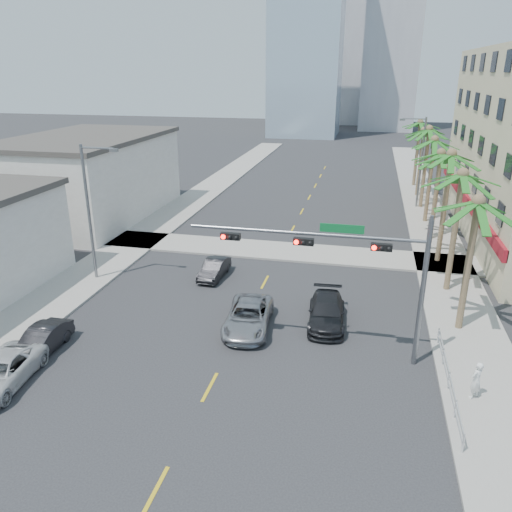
# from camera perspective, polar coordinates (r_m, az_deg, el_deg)

# --- Properties ---
(ground) EXTENTS (260.00, 260.00, 0.00)m
(ground) POSITION_cam_1_polar(r_m,az_deg,el_deg) (20.19, -9.01, -20.99)
(ground) COLOR #262628
(ground) RESTS_ON ground
(sidewalk_right) EXTENTS (4.00, 120.00, 0.15)m
(sidewalk_right) POSITION_cam_1_polar(r_m,az_deg,el_deg) (36.82, 20.98, -1.91)
(sidewalk_right) COLOR gray
(sidewalk_right) RESTS_ON ground
(sidewalk_left) EXTENTS (4.00, 120.00, 0.15)m
(sidewalk_left) POSITION_cam_1_polar(r_m,az_deg,el_deg) (40.65, -14.58, 0.90)
(sidewalk_left) COLOR gray
(sidewalk_left) RESTS_ON ground
(sidewalk_cross) EXTENTS (80.00, 4.00, 0.15)m
(sidewalk_cross) POSITION_cam_1_polar(r_m,az_deg,el_deg) (38.72, 2.84, 0.58)
(sidewalk_cross) COLOR gray
(sidewalk_cross) RESTS_ON ground
(building_left_far) EXTENTS (11.00, 18.00, 7.20)m
(building_left_far) POSITION_cam_1_polar(r_m,az_deg,el_deg) (50.06, -18.57, 8.35)
(building_left_far) COLOR beige
(building_left_far) RESTS_ON ground
(tower_far_left) EXTENTS (14.00, 14.00, 48.00)m
(tower_far_left) POSITION_cam_1_polar(r_m,az_deg,el_deg) (110.30, 5.95, 26.07)
(tower_far_left) COLOR #99B2C6
(tower_far_left) RESTS_ON ground
(tower_far_center) EXTENTS (16.00, 16.00, 42.00)m
(tower_far_center) POSITION_cam_1_polar(r_m,az_deg,el_deg) (139.37, 9.81, 23.50)
(tower_far_center) COLOR #ADADB2
(tower_far_center) RESTS_ON ground
(traffic_signal_mast) EXTENTS (11.12, 0.54, 7.20)m
(traffic_signal_mast) POSITION_cam_1_polar(r_m,az_deg,el_deg) (23.33, 11.00, -0.53)
(traffic_signal_mast) COLOR slate
(traffic_signal_mast) RESTS_ON ground
(palm_tree_0) EXTENTS (4.80, 4.80, 7.80)m
(palm_tree_0) POSITION_cam_1_polar(r_m,az_deg,el_deg) (27.15, 24.06, 5.52)
(palm_tree_0) COLOR brown
(palm_tree_0) RESTS_ON ground
(palm_tree_1) EXTENTS (4.80, 4.80, 8.16)m
(palm_tree_1) POSITION_cam_1_polar(r_m,az_deg,el_deg) (32.08, 22.55, 8.47)
(palm_tree_1) COLOR brown
(palm_tree_1) RESTS_ON ground
(palm_tree_2) EXTENTS (4.80, 4.80, 8.52)m
(palm_tree_2) POSITION_cam_1_polar(r_m,az_deg,el_deg) (37.08, 21.43, 10.62)
(palm_tree_2) COLOR brown
(palm_tree_2) RESTS_ON ground
(palm_tree_3) EXTENTS (4.80, 4.80, 7.80)m
(palm_tree_3) POSITION_cam_1_polar(r_m,az_deg,el_deg) (42.28, 20.39, 10.86)
(palm_tree_3) COLOR brown
(palm_tree_3) RESTS_ON ground
(palm_tree_4) EXTENTS (4.80, 4.80, 8.16)m
(palm_tree_4) POSITION_cam_1_polar(r_m,az_deg,el_deg) (47.34, 19.73, 12.29)
(palm_tree_4) COLOR brown
(palm_tree_4) RESTS_ON ground
(palm_tree_5) EXTENTS (4.80, 4.80, 8.52)m
(palm_tree_5) POSITION_cam_1_polar(r_m,az_deg,el_deg) (52.44, 19.20, 13.44)
(palm_tree_5) COLOR brown
(palm_tree_5) RESTS_ON ground
(palm_tree_6) EXTENTS (4.80, 4.80, 7.80)m
(palm_tree_6) POSITION_cam_1_polar(r_m,az_deg,el_deg) (57.66, 18.63, 13.36)
(palm_tree_6) COLOR brown
(palm_tree_6) RESTS_ON ground
(palm_tree_7) EXTENTS (4.80, 4.80, 8.16)m
(palm_tree_7) POSITION_cam_1_polar(r_m,az_deg,el_deg) (62.77, 18.26, 14.23)
(palm_tree_7) COLOR brown
(palm_tree_7) RESTS_ON ground
(streetlight_left) EXTENTS (2.55, 0.25, 9.00)m
(streetlight_left) POSITION_cam_1_polar(r_m,az_deg,el_deg) (33.75, -18.35, 5.38)
(streetlight_left) COLOR slate
(streetlight_left) RESTS_ON ground
(streetlight_right) EXTENTS (2.55, 0.25, 9.00)m
(streetlight_right) POSITION_cam_1_polar(r_m,az_deg,el_deg) (52.73, 18.19, 10.59)
(streetlight_right) COLOR slate
(streetlight_right) RESTS_ON ground
(guardrail) EXTENTS (0.08, 8.08, 1.00)m
(guardrail) POSITION_cam_1_polar(r_m,az_deg,el_deg) (23.91, 21.19, -12.92)
(guardrail) COLOR silver
(guardrail) RESTS_ON ground
(car_parked_mid) EXTENTS (1.46, 3.95, 1.29)m
(car_parked_mid) POSITION_cam_1_polar(r_m,az_deg,el_deg) (27.32, -23.33, -8.89)
(car_parked_mid) COLOR black
(car_parked_mid) RESTS_ON ground
(car_parked_far) EXTENTS (2.66, 4.99, 1.34)m
(car_parked_far) POSITION_cam_1_polar(r_m,az_deg,el_deg) (25.47, -27.12, -11.72)
(car_parked_far) COLOR silver
(car_parked_far) RESTS_ON ground
(car_lane_left) EXTENTS (1.43, 3.76, 1.22)m
(car_lane_left) POSITION_cam_1_polar(r_m,az_deg,el_deg) (33.96, -4.79, -1.45)
(car_lane_left) COLOR black
(car_lane_left) RESTS_ON ground
(car_lane_center) EXTENTS (2.78, 5.27, 1.41)m
(car_lane_center) POSITION_cam_1_polar(r_m,az_deg,el_deg) (27.26, -0.90, -6.96)
(car_lane_center) COLOR #A3A2A7
(car_lane_center) RESTS_ON ground
(car_lane_right) EXTENTS (2.30, 4.97, 1.40)m
(car_lane_right) POSITION_cam_1_polar(r_m,az_deg,el_deg) (28.05, 8.06, -6.35)
(car_lane_right) COLOR black
(car_lane_right) RESTS_ON ground
(pedestrian) EXTENTS (0.73, 0.73, 1.70)m
(pedestrian) POSITION_cam_1_polar(r_m,az_deg,el_deg) (23.61, 23.86, -12.84)
(pedestrian) COLOR white
(pedestrian) RESTS_ON sidewalk_right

